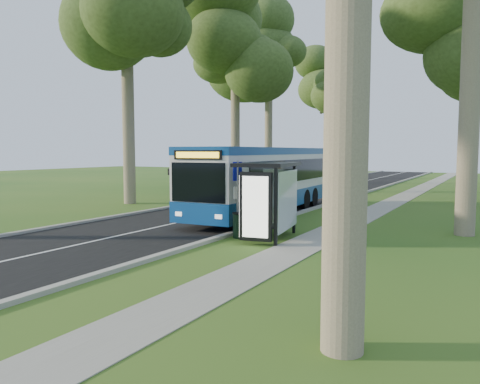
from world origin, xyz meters
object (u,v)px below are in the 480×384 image
(bus_stop_sign, at_px, (237,190))
(litter_bin, at_px, (240,225))
(car_white, at_px, (243,181))
(car_silver, at_px, (273,177))
(bus_shelter, at_px, (267,186))
(bus, at_px, (264,180))

(bus_stop_sign, relative_size, litter_bin, 3.03)
(bus_stop_sign, relative_size, car_white, 0.61)
(car_silver, bearing_deg, car_white, -107.69)
(bus_shelter, distance_m, car_white, 20.88)
(bus, height_order, car_silver, bus)
(bus, relative_size, bus_stop_sign, 4.50)
(bus_stop_sign, xyz_separation_m, litter_bin, (0.22, -0.23, -1.24))
(bus_shelter, distance_m, car_silver, 25.04)
(bus_stop_sign, relative_size, bus_shelter, 0.82)
(bus, bearing_deg, car_silver, 110.68)
(bus_stop_sign, distance_m, bus_shelter, 1.28)
(car_silver, bearing_deg, bus, -79.72)
(car_white, height_order, car_silver, car_silver)
(bus_stop_sign, height_order, bus_shelter, bus_stop_sign)
(bus_shelter, height_order, car_silver, bus_shelter)
(bus, relative_size, car_white, 2.74)
(bus, relative_size, bus_shelter, 3.68)
(litter_bin, bearing_deg, car_silver, 112.11)
(bus_shelter, xyz_separation_m, litter_bin, (-1.04, -0.04, -1.44))
(bus, height_order, car_white, bus)
(bus_shelter, bearing_deg, car_silver, 104.99)
(bus_stop_sign, height_order, car_white, bus_stop_sign)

